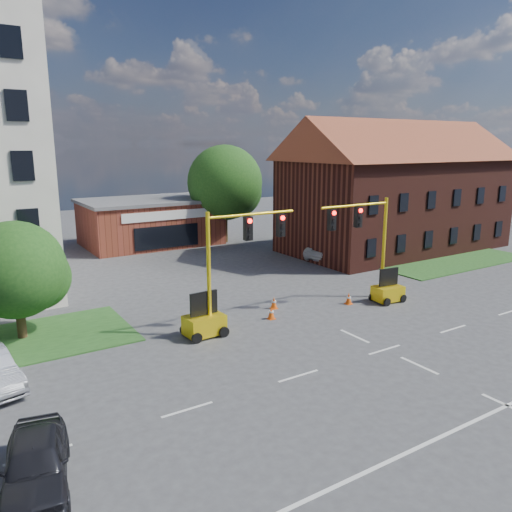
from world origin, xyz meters
The scene contains 17 objects.
ground centered at (0.00, 0.00, 0.00)m, with size 120.00×120.00×0.00m, color #3E3D40.
grass_verge_ne centered at (18.00, 9.00, 0.04)m, with size 14.00×4.00×0.08m, color #214A1C.
lane_markings centered at (0.00, -3.00, 0.01)m, with size 60.00×36.00×0.01m, color silver, non-canonical shape.
brick_shop centered at (0.00, 29.98, 2.16)m, with size 12.40×8.40×4.30m.
townhouse_row centered at (18.00, 16.00, 5.93)m, with size 21.00×11.00×11.50m.
tree_large centered at (6.86, 27.08, 5.50)m, with size 7.50×7.15×9.31m.
tree_nw_front centered at (-13.76, 10.58, 3.33)m, with size 4.92×4.69×5.83m.
signal_mast_west centered at (-4.36, 6.00, 3.92)m, with size 5.30×0.60×6.20m.
signal_mast_east centered at (4.36, 6.00, 3.92)m, with size 5.30×0.60×6.20m.
trailer_west centered at (-6.29, 6.05, 0.68)m, with size 1.98×1.38×2.18m.
trailer_east centered at (5.59, 5.09, 0.62)m, with size 1.85×1.33×1.98m.
cone_a centered at (-2.10, 6.29, 0.34)m, with size 0.40×0.40×0.70m.
cone_b centered at (-0.98, 7.67, 0.34)m, with size 0.40×0.40×0.70m.
cone_c centered at (3.25, 5.97, 0.34)m, with size 0.40×0.40×0.70m.
cone_d centered at (5.82, 5.20, 0.34)m, with size 0.40×0.40×0.70m.
pickup_white centered at (10.51, 15.65, 0.81)m, with size 2.67×5.79×1.61m, color white.
sedan_dark centered at (-15.26, -1.52, 0.73)m, with size 1.73×4.30×1.46m, color black.
Camera 1 is at (-16.63, -15.08, 9.33)m, focal length 35.00 mm.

